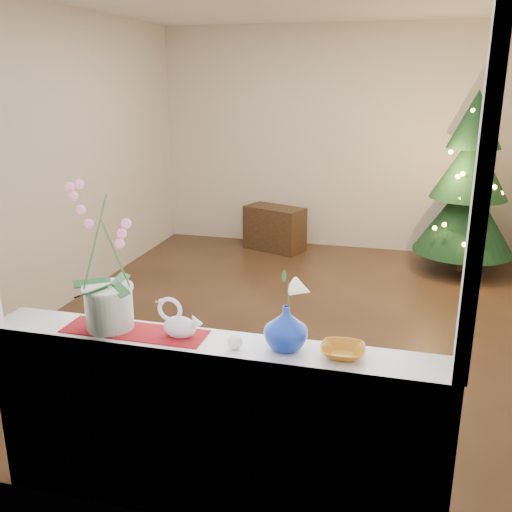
{
  "coord_description": "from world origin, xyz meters",
  "views": [
    {
      "loc": [
        0.82,
        -4.62,
        2.08
      ],
      "look_at": [
        -0.04,
        -1.4,
        1.03
      ],
      "focal_mm": 40.0,
      "sensor_mm": 36.0,
      "label": 1
    }
  ],
  "objects_px": {
    "blue_vase": "(286,325)",
    "paperweight": "(235,342)",
    "side_table": "(275,228)",
    "amber_dish": "(343,352)",
    "orchid_pot": "(105,258)",
    "xmas_tree": "(469,184)",
    "swan": "(179,319)"
  },
  "relations": [
    {
      "from": "blue_vase",
      "to": "paperweight",
      "type": "xyz_separation_m",
      "value": [
        -0.22,
        -0.06,
        -0.08
      ]
    },
    {
      "from": "side_table",
      "to": "paperweight",
      "type": "bearing_deg",
      "value": -58.46
    },
    {
      "from": "amber_dish",
      "to": "side_table",
      "type": "relative_size",
      "value": 0.23
    },
    {
      "from": "side_table",
      "to": "blue_vase",
      "type": "bearing_deg",
      "value": -55.68
    },
    {
      "from": "blue_vase",
      "to": "paperweight",
      "type": "distance_m",
      "value": 0.24
    },
    {
      "from": "amber_dish",
      "to": "side_table",
      "type": "distance_m",
      "value": 4.74
    },
    {
      "from": "orchid_pot",
      "to": "amber_dish",
      "type": "bearing_deg",
      "value": -0.23
    },
    {
      "from": "paperweight",
      "to": "xmas_tree",
      "type": "bearing_deg",
      "value": 72.58
    },
    {
      "from": "blue_vase",
      "to": "amber_dish",
      "type": "distance_m",
      "value": 0.27
    },
    {
      "from": "xmas_tree",
      "to": "side_table",
      "type": "relative_size",
      "value": 2.7
    },
    {
      "from": "orchid_pot",
      "to": "paperweight",
      "type": "height_order",
      "value": "orchid_pot"
    },
    {
      "from": "orchid_pot",
      "to": "swan",
      "type": "xyz_separation_m",
      "value": [
        0.36,
        -0.01,
        -0.27
      ]
    },
    {
      "from": "swan",
      "to": "xmas_tree",
      "type": "xyz_separation_m",
      "value": [
        1.63,
        4.23,
        -0.03
      ]
    },
    {
      "from": "amber_dish",
      "to": "side_table",
      "type": "bearing_deg",
      "value": 106.59
    },
    {
      "from": "orchid_pot",
      "to": "amber_dish",
      "type": "relative_size",
      "value": 4.31
    },
    {
      "from": "orchid_pot",
      "to": "xmas_tree",
      "type": "distance_m",
      "value": 4.68
    },
    {
      "from": "side_table",
      "to": "orchid_pot",
      "type": "bearing_deg",
      "value": -66.42
    },
    {
      "from": "xmas_tree",
      "to": "side_table",
      "type": "distance_m",
      "value": 2.34
    },
    {
      "from": "paperweight",
      "to": "amber_dish",
      "type": "height_order",
      "value": "paperweight"
    },
    {
      "from": "orchid_pot",
      "to": "blue_vase",
      "type": "xyz_separation_m",
      "value": [
        0.86,
        0.0,
        -0.24
      ]
    },
    {
      "from": "orchid_pot",
      "to": "amber_dish",
      "type": "height_order",
      "value": "orchid_pot"
    },
    {
      "from": "paperweight",
      "to": "swan",
      "type": "bearing_deg",
      "value": 170.27
    },
    {
      "from": "blue_vase",
      "to": "xmas_tree",
      "type": "relative_size",
      "value": 0.12
    },
    {
      "from": "orchid_pot",
      "to": "xmas_tree",
      "type": "bearing_deg",
      "value": 64.82
    },
    {
      "from": "swan",
      "to": "orchid_pot",
      "type": "bearing_deg",
      "value": 159.66
    },
    {
      "from": "orchid_pot",
      "to": "paperweight",
      "type": "bearing_deg",
      "value": -4.87
    },
    {
      "from": "amber_dish",
      "to": "side_table",
      "type": "xyz_separation_m",
      "value": [
        -1.34,
        4.5,
        -0.67
      ]
    },
    {
      "from": "orchid_pot",
      "to": "swan",
      "type": "distance_m",
      "value": 0.45
    },
    {
      "from": "blue_vase",
      "to": "xmas_tree",
      "type": "distance_m",
      "value": 4.37
    },
    {
      "from": "blue_vase",
      "to": "paperweight",
      "type": "bearing_deg",
      "value": -165.1
    },
    {
      "from": "paperweight",
      "to": "side_table",
      "type": "distance_m",
      "value": 4.68
    },
    {
      "from": "blue_vase",
      "to": "side_table",
      "type": "relative_size",
      "value": 0.32
    }
  ]
}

